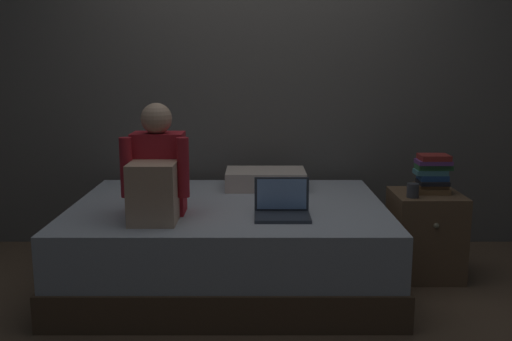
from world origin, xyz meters
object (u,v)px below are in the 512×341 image
at_px(bed, 231,243).
at_px(laptop, 284,208).
at_px(nightstand, 427,235).
at_px(pillow, 267,179).
at_px(book_stack, 435,174).
at_px(mug, 415,191).
at_px(person_sitting, 158,174).

distance_m(bed, laptop, 0.56).
distance_m(nightstand, pillow, 1.15).
bearing_deg(book_stack, laptop, -155.34).
height_order(nightstand, mug, mug).
bearing_deg(nightstand, bed, -174.51).
bearing_deg(pillow, nightstand, -17.07).
distance_m(bed, nightstand, 1.31).
height_order(person_sitting, pillow, person_sitting).
distance_m(person_sitting, pillow, 1.02).
distance_m(laptop, book_stack, 1.11).
relative_size(bed, laptop, 6.25).
bearing_deg(pillow, mug, -25.61).
xyz_separation_m(bed, mug, (1.17, 0.01, 0.35)).
bearing_deg(person_sitting, nightstand, 14.72).
xyz_separation_m(bed, book_stack, (1.33, 0.14, 0.43)).
bearing_deg(book_stack, bed, -174.06).
height_order(nightstand, laptop, laptop).
distance_m(book_stack, mug, 0.23).
height_order(bed, book_stack, book_stack).
xyz_separation_m(laptop, mug, (0.84, 0.33, 0.03)).
xyz_separation_m(bed, person_sitting, (-0.40, -0.32, 0.52)).
height_order(person_sitting, book_stack, person_sitting).
height_order(bed, mug, mug).
relative_size(laptop, mug, 3.56).
distance_m(bed, pillow, 0.61).
relative_size(person_sitting, mug, 7.28).
distance_m(person_sitting, book_stack, 1.79).
distance_m(person_sitting, mug, 1.61).
relative_size(nightstand, book_stack, 2.23).
bearing_deg(bed, person_sitting, -141.08).
bearing_deg(book_stack, nightstand, -156.66).
relative_size(nightstand, person_sitting, 0.86).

